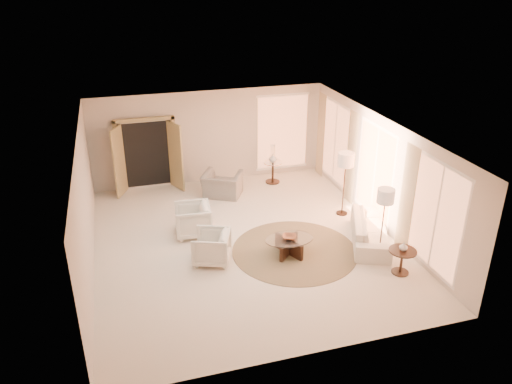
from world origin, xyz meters
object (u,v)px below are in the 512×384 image
object	(u,v)px
floor_lamp_far	(385,199)
end_table	(402,257)
sofa	(371,231)
accent_chair	(222,181)
coffee_table	(289,244)
armchair_left	(193,219)
bowl	(289,237)
side_vase	(273,158)
floor_lamp_near	(346,162)
armchair_right	(211,246)
end_vase	(404,247)
side_table	(273,170)

from	to	relation	value
floor_lamp_far	end_table	bearing A→B (deg)	-90.00
sofa	floor_lamp_far	size ratio (longest dim) A/B	1.31
accent_chair	coffee_table	distance (m)	3.66
armchair_left	bowl	distance (m)	2.50
side_vase	floor_lamp_near	bearing A→B (deg)	-66.21
accent_chair	coffee_table	world-z (taller)	accent_chair
armchair_left	floor_lamp_near	bearing A→B (deg)	95.15
armchair_right	floor_lamp_near	world-z (taller)	floor_lamp_near
accent_chair	end_vase	bearing A→B (deg)	147.62
sofa	floor_lamp_near	world-z (taller)	floor_lamp_near
sofa	accent_chair	distance (m)	4.57
sofa	armchair_right	bearing A→B (deg)	110.38
floor_lamp_near	floor_lamp_far	size ratio (longest dim) A/B	1.09
side_table	armchair_left	bearing A→B (deg)	-138.72
armchair_left	end_table	bearing A→B (deg)	59.03
armchair_left	coffee_table	world-z (taller)	armchair_left
sofa	floor_lamp_far	xyz separation A→B (m)	(0.00, -0.48, 1.06)
bowl	end_vase	distance (m)	2.51
coffee_table	end_table	bearing A→B (deg)	-34.12
end_vase	side_vase	world-z (taller)	side_vase
armchair_left	armchair_right	size ratio (longest dim) A/B	1.07
end_table	coffee_table	bearing A→B (deg)	145.88
armchair_right	end_vase	world-z (taller)	armchair_right
accent_chair	end_table	distance (m)	5.72
end_table	side_table	size ratio (longest dim) A/B	0.90
end_table	floor_lamp_far	distance (m)	1.33
sofa	accent_chair	world-z (taller)	accent_chair
side_table	bowl	distance (m)	4.21
bowl	side_vase	bearing A→B (deg)	77.08
sofa	armchair_right	size ratio (longest dim) A/B	2.60
end_table	end_vase	xyz separation A→B (m)	(0.00, 0.00, 0.27)
armchair_right	end_table	size ratio (longest dim) A/B	1.36
floor_lamp_far	bowl	size ratio (longest dim) A/B	5.13
armchair_right	bowl	size ratio (longest dim) A/B	2.59
end_vase	side_vase	distance (m)	5.62
floor_lamp_far	side_table	bearing A→B (deg)	103.79
armchair_left	bowl	world-z (taller)	armchair_left
end_vase	side_vase	size ratio (longest dim) A/B	0.71
sofa	floor_lamp_near	size ratio (longest dim) A/B	1.21
armchair_right	end_vase	size ratio (longest dim) A/B	4.29
armchair_right	sofa	bearing A→B (deg)	107.12
side_table	floor_lamp_far	distance (m)	4.83
end_table	floor_lamp_near	size ratio (longest dim) A/B	0.34
bowl	end_vase	size ratio (longest dim) A/B	1.66
accent_chair	floor_lamp_far	world-z (taller)	floor_lamp_far
floor_lamp_near	armchair_right	bearing A→B (deg)	-160.76
sofa	armchair_left	distance (m)	4.32
sofa	bowl	distance (m)	2.07
sofa	end_vase	distance (m)	1.43
floor_lamp_near	armchair_left	bearing A→B (deg)	179.81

